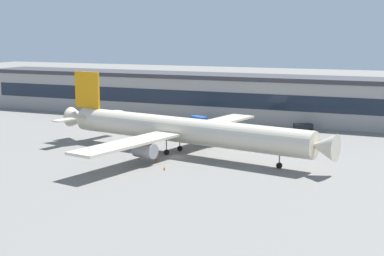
% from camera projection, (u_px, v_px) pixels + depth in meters
% --- Properties ---
extents(ground_plane, '(600.00, 600.00, 0.00)m').
position_uv_depth(ground_plane, '(176.00, 157.00, 116.41)').
color(ground_plane, slate).
extents(terminal_building, '(181.05, 16.25, 13.04)m').
position_uv_depth(terminal_building, '(256.00, 98.00, 164.31)').
color(terminal_building, '#9E9993').
rests_on(terminal_building, ground_plane).
extents(airliner, '(65.82, 57.03, 16.22)m').
position_uv_depth(airliner, '(181.00, 130.00, 118.48)').
color(airliner, beige).
rests_on(airliner, ground_plane).
extents(crew_van, '(5.63, 4.36, 2.55)m').
position_uv_depth(crew_van, '(199.00, 120.00, 155.90)').
color(crew_van, '#2651A5').
rests_on(crew_van, ground_plane).
extents(pushback_tractor, '(5.44, 4.33, 1.75)m').
position_uv_depth(pushback_tractor, '(304.00, 127.00, 147.69)').
color(pushback_tractor, black).
rests_on(pushback_tractor, ground_plane).
extents(traffic_cone_0, '(0.58, 0.58, 0.73)m').
position_uv_depth(traffic_cone_0, '(156.00, 159.00, 112.47)').
color(traffic_cone_0, '#F2590C').
rests_on(traffic_cone_0, ground_plane).
extents(traffic_cone_1, '(0.49, 0.49, 0.61)m').
position_uv_depth(traffic_cone_1, '(139.00, 159.00, 113.51)').
color(traffic_cone_1, '#F2590C').
rests_on(traffic_cone_1, ground_plane).
extents(traffic_cone_2, '(0.50, 0.50, 0.62)m').
position_uv_depth(traffic_cone_2, '(164.00, 168.00, 105.25)').
color(traffic_cone_2, '#F2590C').
rests_on(traffic_cone_2, ground_plane).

